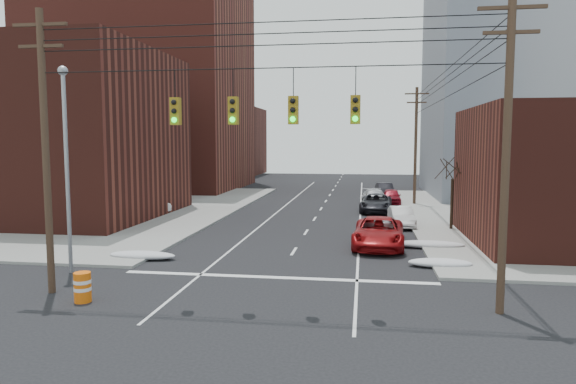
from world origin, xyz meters
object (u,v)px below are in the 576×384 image
(parked_car_a, at_px, (383,230))
(lot_car_d, at_px, (117,198))
(parked_car_d, at_px, (375,198))
(lot_car_c, at_px, (66,212))
(parked_car_c, at_px, (376,203))
(parked_car_f, at_px, (385,190))
(construction_barrel, at_px, (83,287))
(lot_car_b, at_px, (122,205))
(parked_car_b, at_px, (401,217))
(parked_car_e, at_px, (391,196))
(lot_car_a, at_px, (144,204))
(red_pickup, at_px, (379,233))

(parked_car_a, height_order, lot_car_d, lot_car_d)
(parked_car_d, height_order, lot_car_c, lot_car_c)
(parked_car_a, height_order, parked_car_c, parked_car_c)
(parked_car_a, distance_m, parked_car_d, 17.24)
(parked_car_f, relative_size, construction_barrel, 4.03)
(lot_car_b, bearing_deg, construction_barrel, -132.82)
(parked_car_b, relative_size, parked_car_e, 0.98)
(parked_car_f, bearing_deg, parked_car_c, -102.16)
(parked_car_d, relative_size, lot_car_b, 1.06)
(lot_car_c, xyz_separation_m, construction_barrel, (11.30, -17.27, -0.25))
(parked_car_c, distance_m, parked_car_f, 12.72)
(parked_car_c, bearing_deg, lot_car_d, -175.05)
(lot_car_b, bearing_deg, lot_car_c, 176.01)
(construction_barrel, bearing_deg, parked_car_c, 66.70)
(parked_car_b, distance_m, parked_car_f, 20.06)
(parked_car_a, xyz_separation_m, lot_car_a, (-19.02, 8.60, 0.20))
(construction_barrel, bearing_deg, parked_car_f, 72.10)
(parked_car_d, bearing_deg, red_pickup, -98.07)
(lot_car_c, relative_size, construction_barrel, 4.18)
(lot_car_d, bearing_deg, red_pickup, -133.14)
(parked_car_e, height_order, lot_car_a, lot_car_a)
(red_pickup, xyz_separation_m, parked_car_c, (0.19, 14.76, -0.06))
(red_pickup, height_order, lot_car_b, red_pickup)
(parked_car_e, bearing_deg, lot_car_d, -164.21)
(parked_car_f, relative_size, lot_car_a, 1.01)
(red_pickup, bearing_deg, lot_car_a, 153.99)
(lot_car_b, bearing_deg, red_pickup, -91.19)
(lot_car_d, bearing_deg, parked_car_b, -116.85)
(lot_car_a, height_order, lot_car_d, lot_car_d)
(parked_car_a, xyz_separation_m, parked_car_b, (1.48, 5.59, 0.01))
(parked_car_b, height_order, lot_car_a, lot_car_a)
(lot_car_b, bearing_deg, parked_car_d, -41.18)
(parked_car_f, distance_m, construction_barrel, 41.20)
(parked_car_a, relative_size, parked_car_c, 0.72)
(parked_car_c, xyz_separation_m, lot_car_c, (-22.73, -9.27, 0.06))
(parked_car_b, height_order, parked_car_e, parked_car_e)
(parked_car_a, relative_size, parked_car_d, 0.78)
(lot_car_b, distance_m, lot_car_d, 5.30)
(parked_car_e, xyz_separation_m, lot_car_c, (-24.33, -15.20, 0.10))
(parked_car_e, height_order, lot_car_b, lot_car_b)
(parked_car_c, height_order, construction_barrel, parked_car_c)
(red_pickup, xyz_separation_m, parked_car_b, (1.79, 7.37, -0.14))
(red_pickup, bearing_deg, lot_car_b, 157.54)
(red_pickup, bearing_deg, parked_car_a, 82.96)
(parked_car_b, bearing_deg, parked_car_c, 97.85)
(lot_car_c, bearing_deg, parked_car_b, -91.27)
(parked_car_a, relative_size, parked_car_e, 0.93)
(red_pickup, height_order, construction_barrel, red_pickup)
(parked_car_c, height_order, parked_car_e, parked_car_c)
(lot_car_b, bearing_deg, parked_car_c, -51.74)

